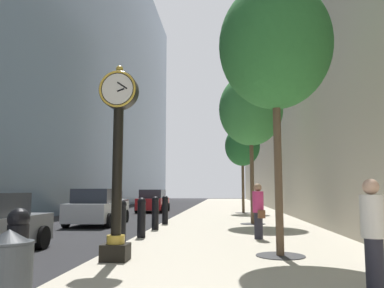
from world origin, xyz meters
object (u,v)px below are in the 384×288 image
Objects in this scene: bollard_fourth at (142,217)px; street_tree_mid_near at (251,110)px; car_silver_near at (98,207)px; street_tree_near at (275,46)px; bollard_nearest at (17,256)px; bollard_third at (121,223)px; street_tree_mid_far at (242,146)px; street_clock at (118,151)px; bollard_sixth at (165,209)px; car_red_mid at (153,201)px; pedestrian_by_clock at (373,232)px; car_white_far at (106,203)px; bollard_fifth at (155,212)px; trash_bin at (7,278)px; pedestrian_walking at (258,209)px.

street_tree_mid_near reaches higher than bollard_fourth.
bollard_fourth is at bearing -60.33° from car_silver_near.
bollard_nearest is at bearing -132.01° from street_tree_near.
bollard_nearest is at bearing -90.00° from bollard_third.
street_tree_mid_near is 1.51× the size of car_silver_near.
bollard_third is 9.00m from car_silver_near.
street_tree_mid_far reaches higher than bollard_fourth.
street_clock is 9.19m from bollard_sixth.
pedestrian_by_clock is at bearing -72.03° from car_red_mid.
street_tree_near is at bearing 106.60° from pedestrian_by_clock.
bollard_nearest is 4.99m from bollard_third.
car_silver_near is at bearing 119.67° from bollard_fourth.
car_white_far is at bearing 117.11° from pedestrian_by_clock.
bollard_fifth is at bearing 90.00° from bollard_third.
car_silver_near is at bearing 111.79° from bollard_third.
street_tree_near reaches higher than bollard_fourth.
street_tree_mid_far reaches higher than car_silver_near.
street_tree_near is 1.36× the size of car_white_far.
bollard_fifth is (0.00, 2.49, 0.00)m from bollard_fourth.
bollard_fifth is (0.00, 4.99, 0.00)m from bollard_third.
trash_bin is (-3.59, -4.98, -4.37)m from street_tree_near.
car_silver_near reaches higher than trash_bin.
bollard_fifth is at bearing -45.27° from car_silver_near.
bollard_nearest is 0.18× the size of street_tree_mid_near.
street_tree_near reaches higher than car_white_far.
bollard_sixth is at bearing 90.00° from bollard_fifth.
bollard_third is 1.19× the size of trash_bin.
car_red_mid reaches higher than bollard_fourth.
pedestrian_walking is at bearing 63.72° from bollard_nearest.
street_tree_mid_far is 9.93m from car_white_far.
bollard_sixth is at bearing 91.20° from trash_bin.
street_tree_mid_far is 1.28× the size of car_silver_near.
bollard_third is at bearing 92.77° from trash_bin.
bollard_nearest is 0.22× the size of street_tree_mid_far.
bollard_fifth reaches higher than trash_bin.
bollard_nearest is at bearing -166.11° from pedestrian_by_clock.
street_tree_near is at bearing -39.49° from bollard_fourth.
bollard_fourth is 1.00× the size of bollard_fifth.
pedestrian_by_clock is at bearing -85.43° from street_tree_mid_near.
street_tree_mid_near is (3.87, 5.31, 4.49)m from bollard_fourth.
street_clock reaches higher than car_silver_near.
street_clock is at bearing -85.62° from bollard_fourth.
bollard_nearest is 4.94m from pedestrian_by_clock.
bollard_fifth is 12.16m from car_white_far.
bollard_fifth is 0.74× the size of pedestrian_walking.
car_red_mid is at bearing 108.18° from street_tree_near.
bollard_nearest is 21.57m from car_white_far.
bollard_fourth is (0.00, 2.49, 0.00)m from bollard_third.
street_tree_near reaches higher than street_tree_mid_far.
bollard_fourth is 0.19× the size of street_tree_near.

